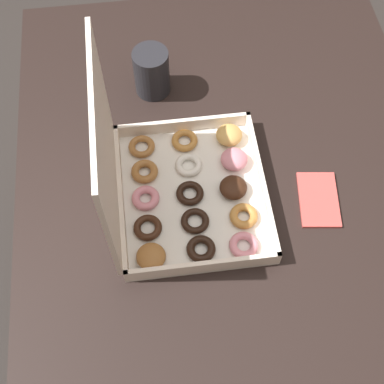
# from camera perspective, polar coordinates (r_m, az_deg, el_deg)

# --- Properties ---
(ground_plane) EXTENTS (8.00, 8.00, 0.00)m
(ground_plane) POSITION_cam_1_polar(r_m,az_deg,el_deg) (1.71, 2.67, -12.90)
(ground_plane) COLOR #2D2826
(dining_table) EXTENTS (1.11, 0.82, 0.76)m
(dining_table) POSITION_cam_1_polar(r_m,az_deg,el_deg) (1.10, 4.04, -3.22)
(dining_table) COLOR black
(dining_table) RESTS_ON ground_plane
(donut_box) EXTENTS (0.31, 0.28, 0.31)m
(donut_box) POSITION_cam_1_polar(r_m,az_deg,el_deg) (0.95, -2.40, 1.20)
(donut_box) COLOR silver
(donut_box) RESTS_ON dining_table
(coffee_mug) EXTENTS (0.07, 0.07, 0.10)m
(coffee_mug) POSITION_cam_1_polar(r_m,az_deg,el_deg) (1.12, -4.34, 12.71)
(coffee_mug) COLOR #232328
(coffee_mug) RESTS_ON dining_table
(paper_napkin) EXTENTS (0.12, 0.09, 0.01)m
(paper_napkin) POSITION_cam_1_polar(r_m,az_deg,el_deg) (1.03, 13.34, -0.78)
(paper_napkin) COLOR #CC4C47
(paper_napkin) RESTS_ON dining_table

